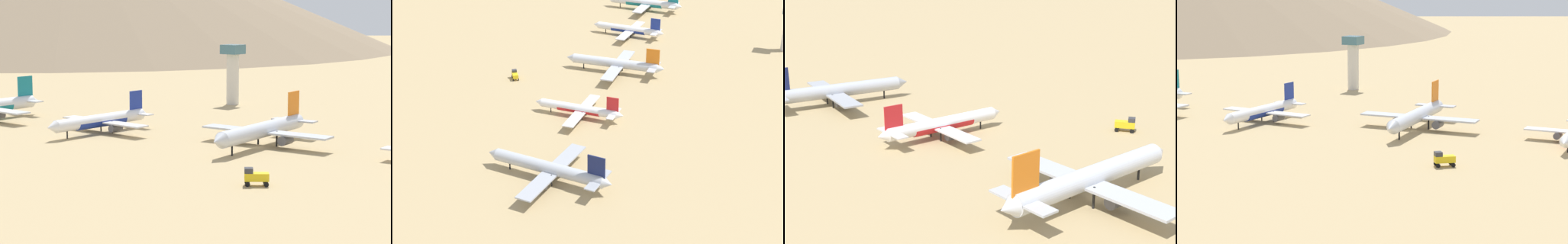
# 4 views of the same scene
# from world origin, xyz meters

# --- Properties ---
(ground_plane) EXTENTS (1800.00, 1800.00, 0.00)m
(ground_plane) POSITION_xyz_m (0.00, 0.00, 0.00)
(ground_plane) COLOR tan
(parked_jet_1) EXTENTS (40.27, 32.65, 11.63)m
(parked_jet_1) POSITION_xyz_m (9.63, -50.12, 3.87)
(parked_jet_1) COLOR white
(parked_jet_1) RESTS_ON ground
(parked_jet_2) EXTENTS (47.24, 38.40, 13.62)m
(parked_jet_2) POSITION_xyz_m (-1.77, 0.53, 4.59)
(parked_jet_2) COLOR silver
(parked_jet_2) RESTS_ON ground
(service_truck) EXTENTS (5.17, 5.63, 3.90)m
(service_truck) POSITION_xyz_m (37.98, 25.09, 2.08)
(service_truck) COLOR yellow
(service_truck) RESTS_ON ground
(control_tower) EXTENTS (7.20, 7.20, 23.19)m
(control_tower) POSITION_xyz_m (-70.88, -59.93, 13.19)
(control_tower) COLOR beige
(control_tower) RESTS_ON ground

